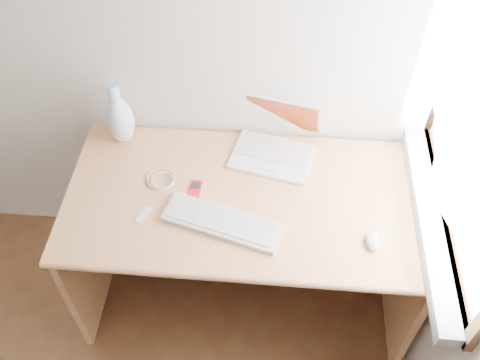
# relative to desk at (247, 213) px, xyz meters

# --- Properties ---
(desk) EXTENTS (1.42, 0.71, 0.75)m
(desk) POSITION_rel_desk_xyz_m (0.00, 0.00, 0.00)
(desk) COLOR tan
(desk) RESTS_ON floor
(laptop) EXTENTS (0.37, 0.34, 0.22)m
(laptop) POSITION_rel_desk_xyz_m (0.09, 0.18, 0.27)
(laptop) COLOR white
(laptop) RESTS_ON desk
(external_keyboard) EXTENTS (0.47, 0.25, 0.02)m
(external_keyboard) POSITION_rel_desk_xyz_m (-0.08, -0.22, 0.23)
(external_keyboard) COLOR white
(external_keyboard) RESTS_ON desk
(mouse) EXTENTS (0.05, 0.09, 0.03)m
(mouse) POSITION_rel_desk_xyz_m (0.47, -0.26, 0.23)
(mouse) COLOR white
(mouse) RESTS_ON desk
(ipod) EXTENTS (0.05, 0.10, 0.01)m
(ipod) POSITION_rel_desk_xyz_m (-0.20, -0.07, 0.22)
(ipod) COLOR #B70C20
(ipod) RESTS_ON desk
(cable_coil) EXTENTS (0.15, 0.15, 0.01)m
(cable_coil) POSITION_rel_desk_xyz_m (-0.35, -0.02, 0.22)
(cable_coil) COLOR white
(cable_coil) RESTS_ON desk
(remote) EXTENTS (0.06, 0.09, 0.01)m
(remote) POSITION_rel_desk_xyz_m (-0.38, -0.20, 0.22)
(remote) COLOR white
(remote) RESTS_ON desk
(vase) EXTENTS (0.12, 0.12, 0.30)m
(vase) POSITION_rel_desk_xyz_m (-0.55, 0.19, 0.34)
(vase) COLOR silver
(vase) RESTS_ON desk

